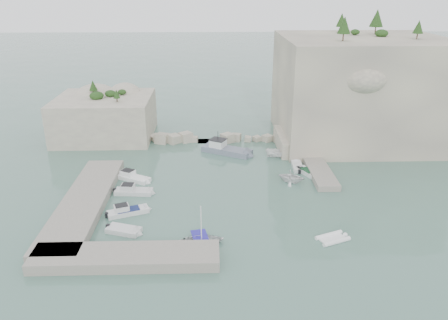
{
  "coord_description": "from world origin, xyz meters",
  "views": [
    {
      "loc": [
        -1.58,
        -48.07,
        25.01
      ],
      "look_at": [
        0.0,
        6.0,
        3.0
      ],
      "focal_mm": 35.0,
      "sensor_mm": 36.0,
      "label": 1
    }
  ],
  "objects_px": {
    "motorboat_d": "(128,214)",
    "work_boat": "(227,153)",
    "inflatable_dinghy": "(332,240)",
    "tender_east_d": "(279,157)",
    "motorboat_b": "(134,194)",
    "rowboat": "(202,245)",
    "tender_east_b": "(308,174)",
    "motorboat_e": "(124,232)",
    "motorboat_a": "(133,180)",
    "tender_east_a": "(291,182)",
    "tender_east_c": "(297,168)"
  },
  "relations": [
    {
      "from": "motorboat_b",
      "to": "tender_east_a",
      "type": "xyz_separation_m",
      "value": [
        20.7,
        2.88,
        0.0
      ]
    },
    {
      "from": "tender_east_b",
      "to": "tender_east_c",
      "type": "relative_size",
      "value": 0.95
    },
    {
      "from": "motorboat_d",
      "to": "work_boat",
      "type": "height_order",
      "value": "work_boat"
    },
    {
      "from": "rowboat",
      "to": "tender_east_a",
      "type": "xyz_separation_m",
      "value": [
        11.8,
        14.94,
        0.0
      ]
    },
    {
      "from": "rowboat",
      "to": "tender_east_b",
      "type": "xyz_separation_m",
      "value": [
        14.62,
        17.55,
        0.0
      ]
    },
    {
      "from": "inflatable_dinghy",
      "to": "tender_east_d",
      "type": "distance_m",
      "value": 23.56
    },
    {
      "from": "tender_east_c",
      "to": "tender_east_d",
      "type": "xyz_separation_m",
      "value": [
        -2.06,
        4.39,
        0.0
      ]
    },
    {
      "from": "motorboat_d",
      "to": "rowboat",
      "type": "bearing_deg",
      "value": -58.66
    },
    {
      "from": "motorboat_b",
      "to": "work_boat",
      "type": "relative_size",
      "value": 0.6
    },
    {
      "from": "motorboat_b",
      "to": "rowboat",
      "type": "relative_size",
      "value": 1.09
    },
    {
      "from": "motorboat_e",
      "to": "motorboat_a",
      "type": "xyz_separation_m",
      "value": [
        -1.28,
        13.61,
        0.0
      ]
    },
    {
      "from": "tender_east_d",
      "to": "tender_east_b",
      "type": "bearing_deg",
      "value": -147.06
    },
    {
      "from": "motorboat_b",
      "to": "tender_east_d",
      "type": "height_order",
      "value": "tender_east_d"
    },
    {
      "from": "motorboat_a",
      "to": "motorboat_d",
      "type": "height_order",
      "value": "same"
    },
    {
      "from": "motorboat_b",
      "to": "inflatable_dinghy",
      "type": "height_order",
      "value": "motorboat_b"
    },
    {
      "from": "motorboat_e",
      "to": "motorboat_a",
      "type": "relative_size",
      "value": 0.72
    },
    {
      "from": "motorboat_d",
      "to": "tender_east_c",
      "type": "xyz_separation_m",
      "value": [
        22.23,
        12.86,
        0.0
      ]
    },
    {
      "from": "motorboat_b",
      "to": "motorboat_a",
      "type": "bearing_deg",
      "value": 105.69
    },
    {
      "from": "motorboat_d",
      "to": "work_boat",
      "type": "relative_size",
      "value": 0.6
    },
    {
      "from": "rowboat",
      "to": "tender_east_a",
      "type": "bearing_deg",
      "value": -50.33
    },
    {
      "from": "motorboat_d",
      "to": "tender_east_b",
      "type": "xyz_separation_m",
      "value": [
        23.3,
        10.78,
        0.0
      ]
    },
    {
      "from": "motorboat_b",
      "to": "tender_east_a",
      "type": "relative_size",
      "value": 1.46
    },
    {
      "from": "tender_east_b",
      "to": "tender_east_a",
      "type": "bearing_deg",
      "value": 107.13
    },
    {
      "from": "tender_east_a",
      "to": "tender_east_b",
      "type": "relative_size",
      "value": 0.86
    },
    {
      "from": "tender_east_a",
      "to": "tender_east_b",
      "type": "distance_m",
      "value": 3.84
    },
    {
      "from": "motorboat_e",
      "to": "motorboat_b",
      "type": "distance_m",
      "value": 9.4
    },
    {
      "from": "motorboat_a",
      "to": "tender_east_d",
      "type": "bearing_deg",
      "value": 49.23
    },
    {
      "from": "tender_east_a",
      "to": "motorboat_d",
      "type": "bearing_deg",
      "value": 135.69
    },
    {
      "from": "tender_east_b",
      "to": "motorboat_a",
      "type": "bearing_deg",
      "value": 67.32
    },
    {
      "from": "motorboat_b",
      "to": "work_boat",
      "type": "xyz_separation_m",
      "value": [
        12.41,
        13.98,
        0.0
      ]
    },
    {
      "from": "inflatable_dinghy",
      "to": "tender_east_b",
      "type": "distance_m",
      "value": 17.01
    },
    {
      "from": "tender_east_a",
      "to": "work_boat",
      "type": "height_order",
      "value": "work_boat"
    },
    {
      "from": "motorboat_b",
      "to": "inflatable_dinghy",
      "type": "relative_size",
      "value": 1.45
    },
    {
      "from": "tender_east_d",
      "to": "motorboat_d",
      "type": "bearing_deg",
      "value": 137.64
    },
    {
      "from": "inflatable_dinghy",
      "to": "work_boat",
      "type": "relative_size",
      "value": 0.41
    },
    {
      "from": "motorboat_b",
      "to": "tender_east_b",
      "type": "xyz_separation_m",
      "value": [
        23.51,
        5.48,
        0.0
      ]
    },
    {
      "from": "inflatable_dinghy",
      "to": "motorboat_d",
      "type": "bearing_deg",
      "value": 142.26
    },
    {
      "from": "inflatable_dinghy",
      "to": "work_boat",
      "type": "distance_m",
      "value": 27.45
    },
    {
      "from": "tender_east_d",
      "to": "inflatable_dinghy",
      "type": "bearing_deg",
      "value": -167.45
    },
    {
      "from": "motorboat_b",
      "to": "motorboat_d",
      "type": "distance_m",
      "value": 5.3
    },
    {
      "from": "motorboat_e",
      "to": "rowboat",
      "type": "xyz_separation_m",
      "value": [
        8.44,
        -2.68,
        0.0
      ]
    },
    {
      "from": "tender_east_b",
      "to": "tender_east_d",
      "type": "distance_m",
      "value": 7.18
    },
    {
      "from": "motorboat_e",
      "to": "tender_east_d",
      "type": "relative_size",
      "value": 0.98
    },
    {
      "from": "inflatable_dinghy",
      "to": "tender_east_a",
      "type": "height_order",
      "value": "tender_east_a"
    },
    {
      "from": "rowboat",
      "to": "work_boat",
      "type": "bearing_deg",
      "value": -19.71
    },
    {
      "from": "tender_east_a",
      "to": "tender_east_d",
      "type": "relative_size",
      "value": 0.86
    },
    {
      "from": "motorboat_b",
      "to": "tender_east_c",
      "type": "distance_m",
      "value": 23.68
    },
    {
      "from": "tender_east_a",
      "to": "tender_east_d",
      "type": "bearing_deg",
      "value": 25.91
    },
    {
      "from": "motorboat_b",
      "to": "tender_east_d",
      "type": "relative_size",
      "value": 1.26
    },
    {
      "from": "motorboat_e",
      "to": "tender_east_c",
      "type": "relative_size",
      "value": 0.92
    }
  ]
}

